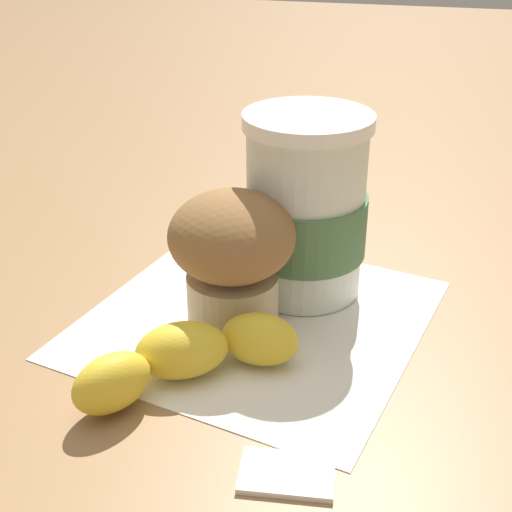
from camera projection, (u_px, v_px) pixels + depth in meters
name	position (u px, v px, depth m)	size (l,w,h in m)	color
ground_plane	(256.00, 319.00, 0.51)	(3.00, 3.00, 0.00)	#936D47
paper_napkin	(256.00, 318.00, 0.51)	(0.22, 0.22, 0.00)	white
coffee_cup	(305.00, 210.00, 0.52)	(0.09, 0.09, 0.14)	silver
muffin	(232.00, 252.00, 0.48)	(0.09, 0.09, 0.10)	beige
banana	(186.00, 356.00, 0.44)	(0.11, 0.12, 0.04)	gold
sugar_packet	(287.00, 471.00, 0.37)	(0.05, 0.03, 0.01)	white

